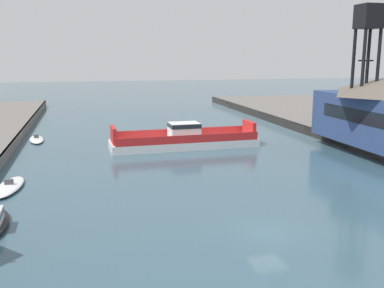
% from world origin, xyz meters
% --- Properties ---
extents(ground_plane, '(400.00, 400.00, 0.00)m').
position_xyz_m(ground_plane, '(0.00, 0.00, 0.00)').
color(ground_plane, '#385666').
extents(chain_ferry, '(20.89, 6.43, 3.47)m').
position_xyz_m(chain_ferry, '(0.79, 31.30, 1.07)').
color(chain_ferry, silver).
rests_on(chain_ferry, ground).
extents(moored_boat_near_right, '(2.96, 7.42, 1.00)m').
position_xyz_m(moored_boat_near_right, '(-20.13, 15.81, 0.26)').
color(moored_boat_near_right, white).
rests_on(moored_boat_near_right, ground).
extents(moored_boat_mid_left, '(2.81, 7.06, 0.96)m').
position_xyz_m(moored_boat_mid_left, '(-19.98, 41.05, 0.24)').
color(moored_boat_mid_left, white).
rests_on(moored_boat_mid_left, ground).
extents(crane_tower, '(2.91, 2.91, 17.90)m').
position_xyz_m(crane_tower, '(24.22, 24.42, 15.00)').
color(crane_tower, black).
rests_on(crane_tower, quay_right).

